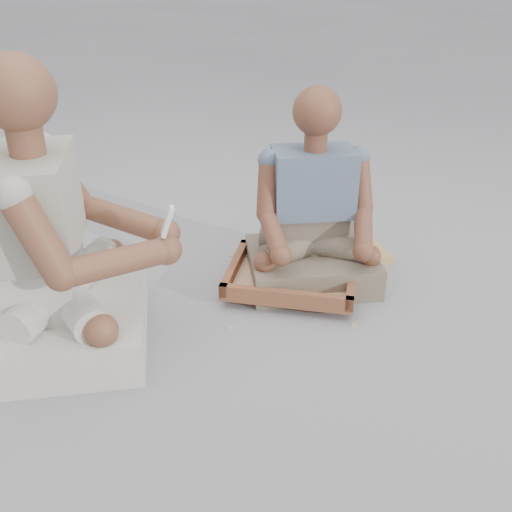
{
  "coord_description": "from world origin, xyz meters",
  "views": [
    {
      "loc": [
        -0.06,
        -1.6,
        1.25
      ],
      "look_at": [
        -0.0,
        0.17,
        0.3
      ],
      "focal_mm": 40.0,
      "sensor_mm": 36.0,
      "label": 1
    }
  ],
  "objects_px": {
    "tool_tray": "(292,276)",
    "craftsman": "(60,255)",
    "companion": "(313,222)",
    "carved_panel": "(323,251)"
  },
  "relations": [
    {
      "from": "tool_tray",
      "to": "craftsman",
      "type": "bearing_deg",
      "value": -159.12
    },
    {
      "from": "tool_tray",
      "to": "companion",
      "type": "bearing_deg",
      "value": 43.08
    },
    {
      "from": "tool_tray",
      "to": "companion",
      "type": "xyz_separation_m",
      "value": [
        0.09,
        0.08,
        0.21
      ]
    },
    {
      "from": "carved_panel",
      "to": "craftsman",
      "type": "height_order",
      "value": "craftsman"
    },
    {
      "from": "companion",
      "to": "craftsman",
      "type": "bearing_deg",
      "value": 18.35
    },
    {
      "from": "craftsman",
      "to": "companion",
      "type": "xyz_separation_m",
      "value": [
        0.91,
        0.4,
        -0.07
      ]
    },
    {
      "from": "carved_panel",
      "to": "tool_tray",
      "type": "distance_m",
      "value": 0.35
    },
    {
      "from": "carved_panel",
      "to": "companion",
      "type": "distance_m",
      "value": 0.35
    },
    {
      "from": "craftsman",
      "to": "companion",
      "type": "distance_m",
      "value": 1.0
    },
    {
      "from": "tool_tray",
      "to": "craftsman",
      "type": "height_order",
      "value": "craftsman"
    }
  ]
}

